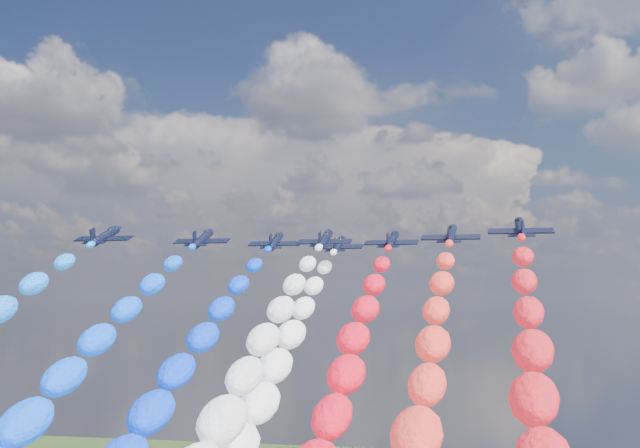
# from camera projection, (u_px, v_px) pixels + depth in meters

# --- Properties ---
(jet_0) EXTENTS (8.79, 11.97, 6.20)m
(jet_0) POSITION_uv_depth(u_px,v_px,m) (105.00, 236.00, 132.25)
(jet_0) COLOR black
(jet_1) EXTENTS (9.29, 12.33, 6.20)m
(jet_1) POSITION_uv_depth(u_px,v_px,m) (203.00, 239.00, 138.15)
(jet_1) COLOR black
(jet_2) EXTENTS (9.55, 12.52, 6.20)m
(jet_2) POSITION_uv_depth(u_px,v_px,m) (275.00, 241.00, 144.71)
(jet_2) COLOR black
(jet_3) EXTENTS (8.97, 12.10, 6.20)m
(jet_3) POSITION_uv_depth(u_px,v_px,m) (325.00, 239.00, 139.43)
(jet_3) COLOR black
(jet_4) EXTENTS (9.00, 12.13, 6.20)m
(jet_4) POSITION_uv_depth(u_px,v_px,m) (339.00, 244.00, 153.43)
(jet_4) COLOR black
(trail_4) EXTENTS (6.30, 107.35, 55.75)m
(trail_4) POSITION_uv_depth(u_px,v_px,m) (248.00, 448.00, 97.35)
(trail_4) COLOR white
(jet_5) EXTENTS (9.11, 12.21, 6.20)m
(jet_5) POSITION_uv_depth(u_px,v_px,m) (392.00, 240.00, 141.73)
(jet_5) COLOR black
(jet_6) EXTENTS (9.00, 12.13, 6.20)m
(jet_6) POSITION_uv_depth(u_px,v_px,m) (451.00, 235.00, 129.54)
(jet_6) COLOR black
(jet_7) EXTENTS (8.99, 12.12, 6.20)m
(jet_7) POSITION_uv_depth(u_px,v_px,m) (520.00, 228.00, 117.29)
(jet_7) COLOR black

